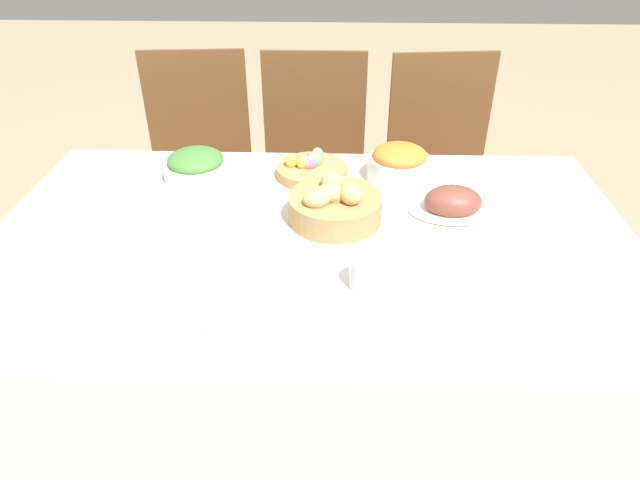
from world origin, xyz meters
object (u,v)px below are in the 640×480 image
bread_basket (335,205)px  egg_basket (311,169)px  chair_far_center (313,170)px  butter_dish (151,261)px  ham_platter (453,203)px  drinking_cup (366,274)px  dinner_plate (259,322)px  fork (190,321)px  green_salad_bowl (196,166)px  chair_far_left (200,168)px  spoon (342,324)px  carrot_bowl (399,163)px  knife (328,324)px  chair_far_right (441,171)px

bread_basket → egg_basket: 0.28m
chair_far_center → butter_dish: (-0.35, -1.02, 0.25)m
chair_far_center → ham_platter: (0.42, -0.73, 0.26)m
egg_basket → drinking_cup: (0.15, -0.56, 0.01)m
dinner_plate → fork: 0.15m
green_salad_bowl → fork: green_salad_bowl is taller
green_salad_bowl → chair_far_left: bearing=104.0°
chair_far_left → spoon: size_ratio=6.03×
ham_platter → carrot_bowl: 0.24m
ham_platter → drinking_cup: ham_platter is taller
egg_basket → fork: (-0.23, -0.70, -0.02)m
green_salad_bowl → butter_dish: size_ratio=1.88×
bread_basket → green_salad_bowl: bearing=151.1°
carrot_bowl → spoon: 0.71m
knife → butter_dish: 0.48m
butter_dish → drinking_cup: bearing=-6.7°
dinner_plate → drinking_cup: 0.27m
carrot_bowl → knife: carrot_bowl is taller
fork → knife: bearing=1.3°
carrot_bowl → spoon: size_ratio=1.20×
drinking_cup → egg_basket: bearing=105.3°
butter_dish → chair_far_center: bearing=71.0°
chair_far_left → green_salad_bowl: chair_far_left is taller
egg_basket → knife: bearing=-84.4°
chair_far_right → bread_basket: chair_far_right is taller
ham_platter → carrot_bowl: size_ratio=1.27×
fork → drinking_cup: bearing=21.2°
carrot_bowl → knife: 0.72m
chair_far_right → chair_far_left: same height
ham_platter → knife: bearing=-124.7°
knife → dinner_plate: bearing=-178.7°
chair_far_right → egg_basket: 0.77m
fork → butter_dish: size_ratio=1.50×
drinking_cup → chair_far_left: bearing=120.9°
dinner_plate → fork: size_ratio=1.52×
green_salad_bowl → spoon: (0.45, -0.67, -0.04)m
ham_platter → knife: (-0.34, -0.49, -0.03)m
chair_far_center → knife: chair_far_center is taller
dinner_plate → fork: (-0.15, 0.00, -0.00)m
green_salad_bowl → dinner_plate: 0.73m
bread_basket → green_salad_bowl: (-0.43, 0.24, -0.00)m
drinking_cup → butter_dish: (-0.52, 0.06, -0.02)m
chair_far_left → green_salad_bowl: 0.62m
spoon → butter_dish: 0.51m
bread_basket → dinner_plate: bearing=-109.8°
chair_far_right → bread_basket: (-0.43, -0.78, 0.28)m
chair_far_right → butter_dish: 1.36m
chair_far_center → chair_far_left: size_ratio=1.00×
green_salad_bowl → knife: 0.80m
green_salad_bowl → knife: green_salad_bowl is taller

